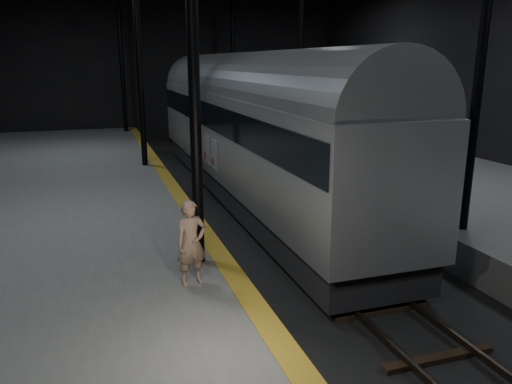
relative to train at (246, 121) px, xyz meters
name	(u,v)px	position (x,y,z in m)	size (l,w,h in m)	color
ground	(286,231)	(0.00, -4.50, -3.25)	(44.00, 44.00, 0.00)	black
platform_left	(47,242)	(-7.50, -4.50, -2.75)	(9.00, 43.80, 1.00)	#52524F
platform_right	(468,199)	(7.50, -4.50, -2.75)	(9.00, 43.80, 1.00)	#52524F
tactile_strip	(190,212)	(-3.25, -4.50, -2.24)	(0.50, 43.80, 0.01)	olive
track	(286,229)	(0.00, -4.50, -3.18)	(2.40, 43.00, 0.24)	#3F3328
train	(246,121)	(0.00, 0.00, 0.00)	(3.26, 21.78, 5.82)	#97999E
woman	(191,243)	(-4.20, -9.71, -1.33)	(0.67, 0.44, 1.84)	#95725B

